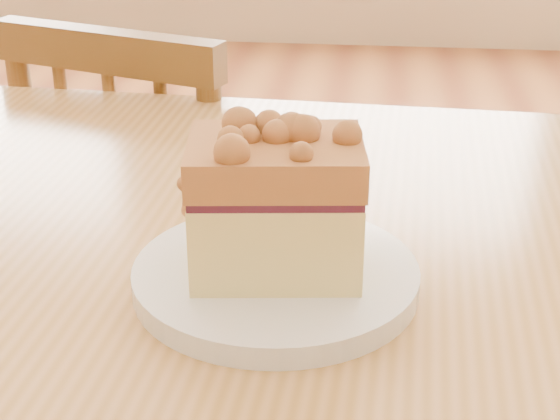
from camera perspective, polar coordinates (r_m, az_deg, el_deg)
name	(u,v)px	position (r m, az deg, el deg)	size (l,w,h in m)	color
cafe_table_main	(62,348)	(0.77, -14.32, -8.89)	(1.36, 0.94, 0.75)	tan
cafe_chair_main	(174,260)	(1.40, -7.06, -3.29)	(0.48, 0.48, 0.83)	brown
plate	(276,278)	(0.65, -0.29, -4.52)	(0.22, 0.22, 0.02)	white
cake_slice	(275,199)	(0.62, -0.31, 0.71)	(0.14, 0.11, 0.12)	#FFF290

